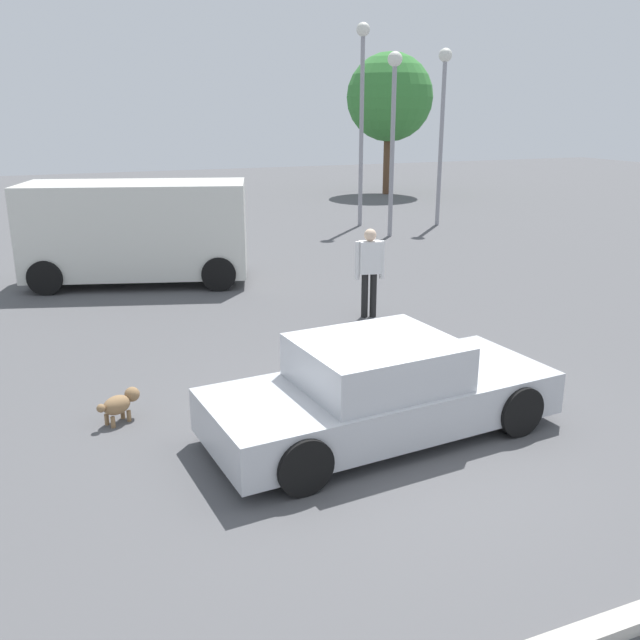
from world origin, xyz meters
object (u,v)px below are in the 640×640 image
object	(u,v)px
sedan_foreground	(380,391)
light_post_far	(443,106)
dog	(120,403)
light_post_mid	(362,92)
van_white	(137,230)
pedestrian	(370,265)
light_post_near	(393,111)

from	to	relation	value
sedan_foreground	light_post_far	distance (m)	16.81
dog	light_post_mid	size ratio (longest dim) A/B	0.09
sedan_foreground	light_post_far	bearing A→B (deg)	50.92
van_white	light_post_far	world-z (taller)	light_post_far
light_post_mid	van_white	bearing A→B (deg)	-146.73
pedestrian	light_post_near	bearing A→B (deg)	-17.76
sedan_foreground	light_post_mid	distance (m)	16.42
light_post_near	pedestrian	bearing A→B (deg)	-120.66
dog	light_post_near	xyz separation A→B (m)	(9.61, 10.69, 3.57)
pedestrian	van_white	bearing A→B (deg)	51.97
sedan_foreground	pedestrian	size ratio (longest dim) A/B	2.59
light_post_mid	pedestrian	bearing A→B (deg)	-114.76
van_white	light_post_far	bearing A→B (deg)	39.81
pedestrian	light_post_near	xyz separation A→B (m)	(4.58, 7.72, 2.80)
dog	light_post_near	distance (m)	14.81
van_white	light_post_far	distance (m)	12.07
light_post_near	light_post_mid	xyz separation A→B (m)	(0.01, 2.24, 0.61)
dog	pedestrian	distance (m)	5.89
light_post_near	light_post_far	distance (m)	2.93
dog	light_post_near	world-z (taller)	light_post_near
pedestrian	light_post_mid	size ratio (longest dim) A/B	0.26
pedestrian	light_post_near	distance (m)	9.40
dog	light_post_mid	world-z (taller)	light_post_mid
dog	pedestrian	world-z (taller)	pedestrian
van_white	light_post_near	bearing A→B (deg)	38.23
dog	van_white	world-z (taller)	van_white
light_post_near	light_post_mid	world-z (taller)	light_post_mid
dog	pedestrian	bearing A→B (deg)	1.59
sedan_foreground	light_post_mid	world-z (taller)	light_post_mid
light_post_near	light_post_far	size ratio (longest dim) A/B	0.95
van_white	pedestrian	distance (m)	5.84
pedestrian	light_post_mid	distance (m)	11.48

